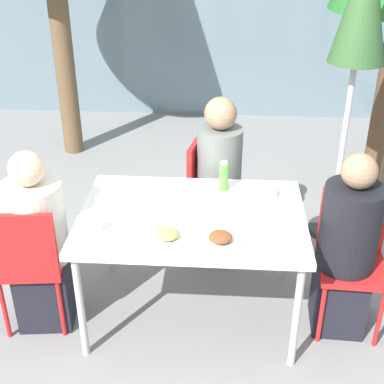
# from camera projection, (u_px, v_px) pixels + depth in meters

# --- Properties ---
(ground_plane) EXTENTS (24.00, 24.00, 0.00)m
(ground_plane) POSITION_uv_depth(u_px,v_px,m) (192.00, 312.00, 3.53)
(ground_plane) COLOR gray
(dining_table) EXTENTS (1.34, 0.93, 0.76)m
(dining_table) POSITION_uv_depth(u_px,v_px,m) (192.00, 222.00, 3.19)
(dining_table) COLOR white
(dining_table) RESTS_ON ground
(chair_left) EXTENTS (0.44, 0.44, 0.89)m
(chair_left) POSITION_uv_depth(u_px,v_px,m) (29.00, 258.00, 3.17)
(chair_left) COLOR red
(chair_left) RESTS_ON ground
(person_left) EXTENTS (0.36, 0.36, 1.18)m
(person_left) POSITION_uv_depth(u_px,v_px,m) (39.00, 247.00, 3.23)
(person_left) COLOR black
(person_left) RESTS_ON ground
(chair_right) EXTENTS (0.42, 0.42, 0.89)m
(chair_right) POSITION_uv_depth(u_px,v_px,m) (352.00, 249.00, 3.25)
(chair_right) COLOR red
(chair_right) RESTS_ON ground
(person_right) EXTENTS (0.34, 0.34, 1.19)m
(person_right) POSITION_uv_depth(u_px,v_px,m) (346.00, 251.00, 3.17)
(person_right) COLOR black
(person_right) RESTS_ON ground
(chair_far) EXTENTS (0.47, 0.47, 0.89)m
(chair_far) POSITION_uv_depth(u_px,v_px,m) (210.00, 187.00, 3.95)
(chair_far) COLOR red
(chair_far) RESTS_ON ground
(person_far) EXTENTS (0.34, 0.34, 1.24)m
(person_far) POSITION_uv_depth(u_px,v_px,m) (219.00, 183.00, 3.86)
(person_far) COLOR #473D33
(person_far) RESTS_ON ground
(closed_umbrella) EXTENTS (0.39, 0.39, 2.26)m
(closed_umbrella) POSITION_uv_depth(u_px,v_px,m) (362.00, 14.00, 3.55)
(closed_umbrella) COLOR #333333
(closed_umbrella) RESTS_ON ground
(plate_0) EXTENTS (0.23, 0.23, 0.06)m
(plate_0) POSITION_uv_depth(u_px,v_px,m) (167.00, 236.00, 2.91)
(plate_0) COLOR white
(plate_0) RESTS_ON dining_table
(plate_1) EXTENTS (0.23, 0.23, 0.06)m
(plate_1) POSITION_uv_depth(u_px,v_px,m) (220.00, 239.00, 2.89)
(plate_1) COLOR white
(plate_1) RESTS_ON dining_table
(bottle) EXTENTS (0.06, 0.06, 0.20)m
(bottle) POSITION_uv_depth(u_px,v_px,m) (224.00, 176.00, 3.39)
(bottle) COLOR #51A338
(bottle) RESTS_ON dining_table
(drinking_cup) EXTENTS (0.06, 0.06, 0.09)m
(drinking_cup) POSITION_uv_depth(u_px,v_px,m) (95.00, 225.00, 2.98)
(drinking_cup) COLOR white
(drinking_cup) RESTS_ON dining_table
(salad_bowl) EXTENTS (0.14, 0.14, 0.05)m
(salad_bowl) POSITION_uv_depth(u_px,v_px,m) (265.00, 192.00, 3.35)
(salad_bowl) COLOR white
(salad_bowl) RESTS_ON dining_table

